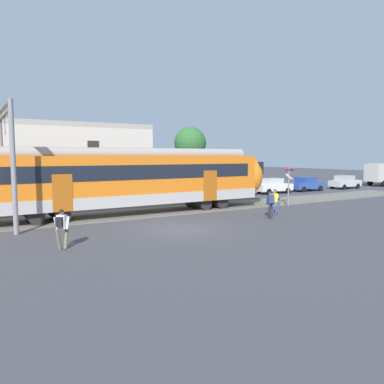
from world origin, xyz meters
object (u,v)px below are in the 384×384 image
Objects in this scene: pedestrian_white at (62,226)px; parked_car_tan at (236,188)px; box_truck at (383,173)px; crossing_signal at (289,180)px; parked_car_white at (273,186)px; parked_car_blue at (307,184)px; parked_car_silver at (345,182)px; pedestrian_yellow at (275,200)px; pedestrian_navy at (271,202)px.

pedestrian_white is 22.32m from parked_car_tan.
box_truck is 25.74m from crossing_signal.
parked_car_blue is at bearing 0.54° from parked_car_white.
pedestrian_white reaches higher than parked_car_silver.
pedestrian_yellow is at bearing -132.85° from parked_car_white.
parked_car_tan is at bearing 33.76° from pedestrian_white.
pedestrian_navy reaches higher than parked_car_blue.
parked_car_white is at bearing 0.22° from parked_car_tan.
pedestrian_white reaches higher than parked_car_blue.
pedestrian_yellow reaches higher than parked_car_silver.
pedestrian_yellow is 0.41× the size of parked_car_tan.
parked_car_tan is 1.01× the size of parked_car_blue.
pedestrian_white is 36.53m from parked_car_silver.
parked_car_tan is at bearing -179.78° from parked_car_white.
pedestrian_white is 0.41× the size of parked_car_white.
parked_car_blue is at bearing 36.13° from crossing_signal.
pedestrian_yellow is (13.82, 2.17, 0.00)m from pedestrian_white.
parked_car_silver is at bearing -179.04° from box_truck.
crossing_signal is at bearing 14.85° from pedestrian_white.
box_truck is at bearing 0.96° from parked_car_silver.
crossing_signal reaches higher than parked_car_white.
parked_car_tan is (5.97, 11.13, -0.21)m from pedestrian_navy.
box_truck reaches higher than pedestrian_navy.
pedestrian_yellow is 22.93m from parked_car_silver.
box_truck is at bearing -0.10° from parked_car_tan.
parked_car_white is 1.01× the size of parked_car_silver.
crossing_signal is (-0.99, -7.75, 1.23)m from parked_car_tan.
parked_car_silver is (11.10, -0.19, 0.00)m from parked_car_white.
crossing_signal is (-5.76, -7.76, 1.23)m from parked_car_white.
pedestrian_white is 12.65m from pedestrian_navy.
pedestrian_white is at bearing -156.20° from parked_car_blue.
box_truck reaches higher than pedestrian_white.
pedestrian_navy is 0.32× the size of box_truck.
parked_car_blue is at bearing 179.56° from box_truck.
parked_car_blue is at bearing 0.38° from parked_car_tan.
pedestrian_yellow is 4.61m from crossing_signal.
pedestrian_navy is 19.27m from parked_car_blue.
pedestrian_yellow reaches higher than parked_car_white.
parked_car_tan is 0.77× the size of box_truck.
parked_car_silver is 0.76× the size of box_truck.
parked_car_silver is (34.42, 12.23, -0.21)m from pedestrian_white.
box_truck reaches higher than pedestrian_yellow.
box_truck reaches higher than parked_car_white.
pedestrian_yellow is 0.42× the size of parked_car_silver.
parked_car_white is at bearing -179.46° from parked_car_blue.
parked_car_blue is at bearing 35.53° from pedestrian_navy.
parked_car_white is 4.94m from parked_car_blue.
pedestrian_navy is 1.53m from pedestrian_yellow.
pedestrian_yellow reaches higher than parked_car_tan.
parked_car_silver is (15.87, -0.17, 0.00)m from parked_car_tan.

